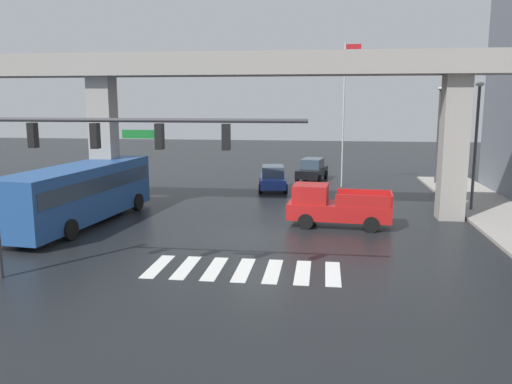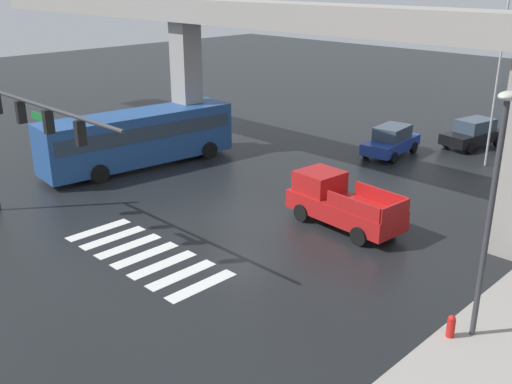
{
  "view_description": "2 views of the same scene",
  "coord_description": "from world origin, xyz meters",
  "px_view_note": "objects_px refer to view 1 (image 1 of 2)",
  "views": [
    {
      "loc": [
        2.89,
        -23.4,
        6.21
      ],
      "look_at": [
        -0.44,
        1.91,
        1.76
      ],
      "focal_mm": 36.62,
      "sensor_mm": 36.0,
      "label": 1
    },
    {
      "loc": [
        16.98,
        -16.09,
        9.96
      ],
      "look_at": [
        1.04,
        -0.05,
        1.53
      ],
      "focal_mm": 41.02,
      "sensor_mm": 36.0,
      "label": 2
    }
  ],
  "objects_px": {
    "pickup_truck": "(333,207)",
    "street_lamp_far_north": "(439,124)",
    "sedan_blue": "(273,178)",
    "flagpole": "(345,105)",
    "traffic_signal_mast": "(92,148)",
    "sedan_black": "(312,169)",
    "street_lamp_mid_block": "(477,131)",
    "city_bus": "(81,191)"
  },
  "relations": [
    {
      "from": "sedan_blue",
      "to": "sedan_black",
      "type": "distance_m",
      "value": 5.7
    },
    {
      "from": "sedan_blue",
      "to": "sedan_black",
      "type": "relative_size",
      "value": 0.98
    },
    {
      "from": "pickup_truck",
      "to": "flagpole",
      "type": "bearing_deg",
      "value": 85.91
    },
    {
      "from": "traffic_signal_mast",
      "to": "street_lamp_far_north",
      "type": "distance_m",
      "value": 28.72
    },
    {
      "from": "sedan_blue",
      "to": "flagpole",
      "type": "distance_m",
      "value": 7.38
    },
    {
      "from": "pickup_truck",
      "to": "sedan_black",
      "type": "bearing_deg",
      "value": 95.35
    },
    {
      "from": "traffic_signal_mast",
      "to": "pickup_truck",
      "type": "bearing_deg",
      "value": 49.25
    },
    {
      "from": "pickup_truck",
      "to": "sedan_black",
      "type": "height_order",
      "value": "pickup_truck"
    },
    {
      "from": "traffic_signal_mast",
      "to": "flagpole",
      "type": "xyz_separation_m",
      "value": [
        9.06,
        21.84,
        1.28
      ]
    },
    {
      "from": "sedan_black",
      "to": "street_lamp_far_north",
      "type": "distance_m",
      "value": 10.05
    },
    {
      "from": "traffic_signal_mast",
      "to": "street_lamp_mid_block",
      "type": "xyz_separation_m",
      "value": [
        16.01,
        13.94,
        -0.11
      ]
    },
    {
      "from": "street_lamp_mid_block",
      "to": "sedan_blue",
      "type": "bearing_deg",
      "value": 153.61
    },
    {
      "from": "sedan_black",
      "to": "city_bus",
      "type": "bearing_deg",
      "value": -124.26
    },
    {
      "from": "street_lamp_mid_block",
      "to": "city_bus",
      "type": "bearing_deg",
      "value": -164.66
    },
    {
      "from": "pickup_truck",
      "to": "street_lamp_far_north",
      "type": "distance_m",
      "value": 16.75
    },
    {
      "from": "sedan_blue",
      "to": "street_lamp_mid_block",
      "type": "distance_m",
      "value": 13.8
    },
    {
      "from": "city_bus",
      "to": "sedan_blue",
      "type": "relative_size",
      "value": 2.46
    },
    {
      "from": "sedan_blue",
      "to": "traffic_signal_mast",
      "type": "height_order",
      "value": "traffic_signal_mast"
    },
    {
      "from": "traffic_signal_mast",
      "to": "street_lamp_far_north",
      "type": "bearing_deg",
      "value": 56.13
    },
    {
      "from": "traffic_signal_mast",
      "to": "flagpole",
      "type": "bearing_deg",
      "value": 67.48
    },
    {
      "from": "sedan_black",
      "to": "street_lamp_mid_block",
      "type": "bearing_deg",
      "value": -49.76
    },
    {
      "from": "pickup_truck",
      "to": "street_lamp_far_north",
      "type": "relative_size",
      "value": 0.72
    },
    {
      "from": "pickup_truck",
      "to": "sedan_blue",
      "type": "relative_size",
      "value": 1.17
    },
    {
      "from": "city_bus",
      "to": "traffic_signal_mast",
      "type": "distance_m",
      "value": 9.92
    },
    {
      "from": "flagpole",
      "to": "city_bus",
      "type": "bearing_deg",
      "value": -135.19
    },
    {
      "from": "sedan_blue",
      "to": "street_lamp_far_north",
      "type": "bearing_deg",
      "value": 18.57
    },
    {
      "from": "sedan_blue",
      "to": "flagpole",
      "type": "xyz_separation_m",
      "value": [
        4.96,
        1.99,
        5.1
      ]
    },
    {
      "from": "city_bus",
      "to": "street_lamp_far_north",
      "type": "bearing_deg",
      "value": 37.07
    },
    {
      "from": "sedan_black",
      "to": "flagpole",
      "type": "distance_m",
      "value": 6.38
    },
    {
      "from": "sedan_blue",
      "to": "traffic_signal_mast",
      "type": "relative_size",
      "value": 0.41
    },
    {
      "from": "sedan_black",
      "to": "traffic_signal_mast",
      "type": "height_order",
      "value": "traffic_signal_mast"
    },
    {
      "from": "city_bus",
      "to": "sedan_black",
      "type": "relative_size",
      "value": 2.42
    },
    {
      "from": "city_bus",
      "to": "sedan_black",
      "type": "xyz_separation_m",
      "value": [
        11.31,
        16.61,
        -0.87
      ]
    },
    {
      "from": "city_bus",
      "to": "street_lamp_far_north",
      "type": "height_order",
      "value": "street_lamp_far_north"
    },
    {
      "from": "pickup_truck",
      "to": "flagpole",
      "type": "xyz_separation_m",
      "value": [
        0.88,
        12.36,
        4.96
      ]
    },
    {
      "from": "traffic_signal_mast",
      "to": "sedan_black",
      "type": "bearing_deg",
      "value": 74.88
    },
    {
      "from": "flagpole",
      "to": "street_lamp_mid_block",
      "type": "bearing_deg",
      "value": -48.67
    },
    {
      "from": "sedan_black",
      "to": "traffic_signal_mast",
      "type": "distance_m",
      "value": 26.08
    },
    {
      "from": "flagpole",
      "to": "sedan_black",
      "type": "bearing_deg",
      "value": 127.26
    },
    {
      "from": "street_lamp_far_north",
      "to": "traffic_signal_mast",
      "type": "bearing_deg",
      "value": -123.87
    },
    {
      "from": "sedan_black",
      "to": "street_lamp_mid_block",
      "type": "height_order",
      "value": "street_lamp_mid_block"
    },
    {
      "from": "pickup_truck",
      "to": "street_lamp_far_north",
      "type": "height_order",
      "value": "street_lamp_far_north"
    }
  ]
}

